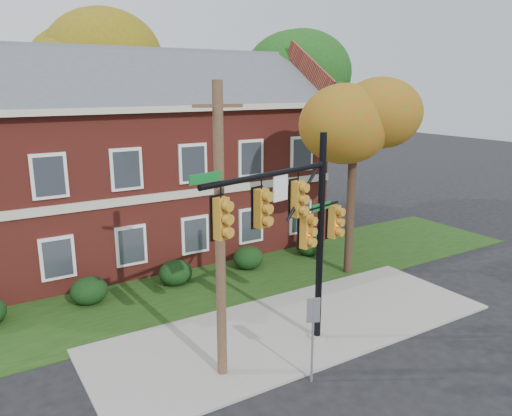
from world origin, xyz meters
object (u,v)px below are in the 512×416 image
hedge_left (89,291)px  hedge_far_right (310,245)px  tree_right_rear (308,84)px  traffic_signal (296,224)px  tree_far_rear (106,71)px  utility_pole (220,236)px  apartment_building (129,151)px  sign_post (313,326)px  hedge_right (248,258)px  tree_near_right (361,120)px  hedge_center (176,273)px

hedge_left → hedge_far_right: (10.50, 0.00, 0.00)m
tree_right_rear → traffic_signal: tree_right_rear is taller
tree_far_rear → utility_pole: tree_far_rear is taller
apartment_building → sign_post: bearing=-87.9°
apartment_building → hedge_far_right: (7.00, -5.25, -4.46)m
hedge_left → utility_pole: (2.03, -6.86, 3.64)m
traffic_signal → tree_far_rear: bearing=74.2°
hedge_right → traffic_signal: size_ratio=0.21×
tree_near_right → hedge_left: bearing=165.2°
hedge_left → hedge_far_right: 10.50m
hedge_left → tree_near_right: 12.68m
apartment_building → utility_pole: (-1.47, -12.12, -0.82)m
apartment_building → hedge_left: 7.73m
traffic_signal → tree_near_right: bearing=18.7°
hedge_right → traffic_signal: traffic_signal is taller
hedge_right → tree_near_right: bearing=-37.3°
tree_near_right → tree_right_rear: tree_right_rear is taller
hedge_far_right → sign_post: 10.73m
apartment_building → tree_right_rear: tree_right_rear is taller
hedge_right → traffic_signal: bearing=-110.0°
tree_far_rear → sign_post: 22.72m
hedge_left → tree_far_rear: 16.25m
tree_right_rear → hedge_center: bearing=-151.6°
apartment_building → hedge_left: apartment_building is taller
apartment_building → sign_post: (0.50, -13.71, -3.28)m
apartment_building → hedge_center: apartment_building is taller
hedge_center → sign_post: 8.56m
hedge_center → hedge_right: bearing=0.0°
tree_far_rear → utility_pole: size_ratio=1.40×
tree_far_rear → utility_pole: bearing=-98.0°
hedge_left → tree_far_rear: size_ratio=0.12×
hedge_left → hedge_center: bearing=0.0°
hedge_center → hedge_right: (3.50, 0.00, 0.00)m
tree_far_rear → traffic_signal: (-0.38, -20.07, -4.67)m
hedge_right → utility_pole: utility_pole is taller
tree_right_rear → sign_post: tree_right_rear is taller
tree_near_right → sign_post: size_ratio=3.41×
hedge_right → hedge_left: bearing=180.0°
hedge_left → tree_near_right: (10.72, -2.83, 6.14)m
hedge_right → hedge_far_right: (3.50, 0.00, 0.00)m
hedge_far_right → utility_pole: size_ratio=0.17×
hedge_center → tree_near_right: bearing=-21.4°
hedge_far_right → traffic_signal: 9.92m
hedge_far_right → traffic_signal: size_ratio=0.21×
hedge_right → tree_near_right: 7.72m
hedge_left → tree_right_rear: bearing=22.4°
traffic_signal → utility_pole: 2.43m
apartment_building → tree_far_rear: size_ratio=1.63×
apartment_building → hedge_far_right: size_ratio=13.43×
hedge_far_right → utility_pole: utility_pole is taller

